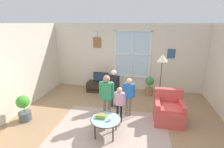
# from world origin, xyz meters

# --- Properties ---
(ground_plane) EXTENTS (6.52, 6.03, 0.02)m
(ground_plane) POSITION_xyz_m (0.00, 0.00, -0.01)
(ground_plane) COLOR #9E7A56
(back_wall) EXTENTS (5.92, 0.17, 2.62)m
(back_wall) POSITION_xyz_m (0.01, 2.77, 1.32)
(back_wall) COLOR beige
(back_wall) RESTS_ON ground_plane
(side_wall_left) EXTENTS (0.12, 5.43, 2.62)m
(side_wall_left) POSITION_xyz_m (-3.02, 0.00, 1.31)
(side_wall_left) COLOR beige
(side_wall_left) RESTS_ON ground_plane
(area_rug) EXTENTS (2.89, 2.21, 0.01)m
(area_rug) POSITION_xyz_m (-0.07, -0.22, 0.00)
(area_rug) COLOR tan
(area_rug) RESTS_ON ground_plane
(tv_stand) EXTENTS (1.11, 0.48, 0.39)m
(tv_stand) POSITION_xyz_m (-0.92, 2.21, 0.19)
(tv_stand) COLOR #2D2319
(tv_stand) RESTS_ON ground_plane
(television) EXTENTS (0.60, 0.08, 0.40)m
(television) POSITION_xyz_m (-0.92, 2.21, 0.60)
(television) COLOR #4C4C4C
(television) RESTS_ON tv_stand
(armchair) EXTENTS (0.76, 0.74, 0.87)m
(armchair) POSITION_xyz_m (1.42, 0.55, 0.33)
(armchair) COLOR #D14C47
(armchair) RESTS_ON ground_plane
(coffee_table) EXTENTS (0.74, 0.74, 0.44)m
(coffee_table) POSITION_xyz_m (-0.14, -0.35, 0.41)
(coffee_table) COLOR #99B2B7
(coffee_table) RESTS_ON ground_plane
(book_stack) EXTENTS (0.24, 0.20, 0.07)m
(book_stack) POSITION_xyz_m (-0.27, -0.30, 0.47)
(book_stack) COLOR tan
(book_stack) RESTS_ON coffee_table
(cup) EXTENTS (0.07, 0.07, 0.09)m
(cup) POSITION_xyz_m (-0.04, -0.41, 0.48)
(cup) COLOR white
(cup) RESTS_ON coffee_table
(remote_near_books) EXTENTS (0.08, 0.15, 0.02)m
(remote_near_books) POSITION_xyz_m (-0.19, -0.19, 0.45)
(remote_near_books) COLOR black
(remote_near_books) RESTS_ON coffee_table
(person_pink_shirt) EXTENTS (0.31, 0.14, 1.03)m
(person_pink_shirt) POSITION_xyz_m (0.09, 0.25, 0.64)
(person_pink_shirt) COLOR black
(person_pink_shirt) RESTS_ON ground_plane
(person_green_shirt) EXTENTS (0.40, 0.18, 1.34)m
(person_green_shirt) POSITION_xyz_m (-0.25, 0.23, 0.84)
(person_green_shirt) COLOR #726656
(person_green_shirt) RESTS_ON ground_plane
(person_black_shirt) EXTENTS (0.38, 0.17, 1.25)m
(person_black_shirt) POSITION_xyz_m (-0.21, 1.07, 0.78)
(person_black_shirt) COLOR #333851
(person_black_shirt) RESTS_ON ground_plane
(person_blue_shirt) EXTENTS (0.35, 0.16, 1.16)m
(person_blue_shirt) POSITION_xyz_m (0.31, 0.64, 0.72)
(person_blue_shirt) COLOR #726656
(person_blue_shirt) RESTS_ON ground_plane
(potted_plant_by_window) EXTENTS (0.33, 0.33, 0.71)m
(potted_plant_by_window) POSITION_xyz_m (0.95, 2.27, 0.38)
(potted_plant_by_window) COLOR #9E6B4C
(potted_plant_by_window) RESTS_ON ground_plane
(potted_plant_corner) EXTENTS (0.35, 0.35, 0.75)m
(potted_plant_corner) POSITION_xyz_m (-2.51, -0.16, 0.40)
(potted_plant_corner) COLOR #4C565B
(potted_plant_corner) RESTS_ON ground_plane
(floor_lamp) EXTENTS (0.32, 0.32, 1.75)m
(floor_lamp) POSITION_xyz_m (1.22, 1.32, 1.46)
(floor_lamp) COLOR black
(floor_lamp) RESTS_ON ground_plane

